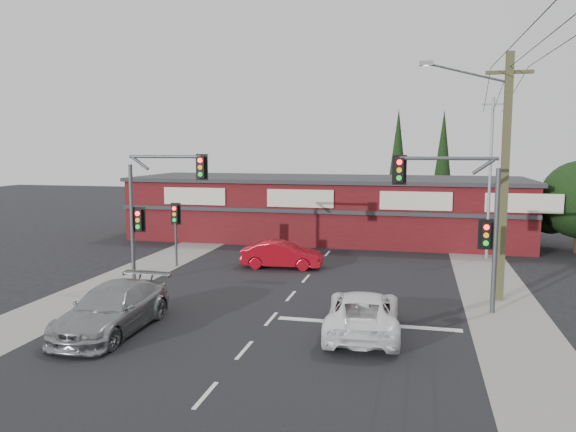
% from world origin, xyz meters
% --- Properties ---
extents(ground, '(120.00, 120.00, 0.00)m').
position_xyz_m(ground, '(0.00, 0.00, 0.00)').
color(ground, black).
rests_on(ground, ground).
extents(road_strip, '(14.00, 70.00, 0.01)m').
position_xyz_m(road_strip, '(0.00, 5.00, 0.01)').
color(road_strip, black).
rests_on(road_strip, ground).
extents(verge_left, '(3.00, 70.00, 0.02)m').
position_xyz_m(verge_left, '(-8.50, 5.00, 0.01)').
color(verge_left, gray).
rests_on(verge_left, ground).
extents(verge_right, '(3.00, 70.00, 0.02)m').
position_xyz_m(verge_right, '(8.50, 5.00, 0.01)').
color(verge_right, gray).
rests_on(verge_right, ground).
extents(stop_line, '(6.50, 0.35, 0.01)m').
position_xyz_m(stop_line, '(3.50, -1.50, 0.01)').
color(stop_line, silver).
rests_on(stop_line, ground).
extents(white_suv, '(2.70, 5.30, 1.43)m').
position_xyz_m(white_suv, '(3.42, -2.45, 0.72)').
color(white_suv, white).
rests_on(white_suv, ground).
extents(silver_suv, '(2.25, 5.49, 1.59)m').
position_xyz_m(silver_suv, '(-4.92, -4.23, 0.80)').
color(silver_suv, gray).
rests_on(silver_suv, ground).
extents(red_sedan, '(4.30, 1.75, 1.39)m').
position_xyz_m(red_sedan, '(-1.71, 6.98, 0.69)').
color(red_sedan, '#9B0914').
rests_on(red_sedan, ground).
extents(lane_dashes, '(0.12, 30.96, 0.01)m').
position_xyz_m(lane_dashes, '(0.00, -3.32, 0.01)').
color(lane_dashes, silver).
rests_on(lane_dashes, ground).
extents(shop_building, '(27.30, 8.40, 4.22)m').
position_xyz_m(shop_building, '(-0.99, 16.99, 2.13)').
color(shop_building, '#490E12').
rests_on(shop_building, ground).
extents(conifer_near, '(1.80, 1.80, 9.25)m').
position_xyz_m(conifer_near, '(3.50, 24.00, 5.48)').
color(conifer_near, '#2D2116').
rests_on(conifer_near, ground).
extents(conifer_far, '(1.80, 1.80, 9.25)m').
position_xyz_m(conifer_far, '(7.00, 26.00, 5.48)').
color(conifer_far, '#2D2116').
rests_on(conifer_far, ground).
extents(traffic_mast_left, '(3.77, 0.27, 5.97)m').
position_xyz_m(traffic_mast_left, '(-6.43, 2.00, 3.93)').
color(traffic_mast_left, '#47494C').
rests_on(traffic_mast_left, ground).
extents(traffic_mast_right, '(3.96, 0.27, 5.97)m').
position_xyz_m(traffic_mast_right, '(6.86, 1.00, 3.95)').
color(traffic_mast_right, '#47494C').
rests_on(traffic_mast_right, ground).
extents(pedestal_signal, '(0.55, 0.27, 3.38)m').
position_xyz_m(pedestal_signal, '(-7.20, 6.01, 2.41)').
color(pedestal_signal, '#47494C').
rests_on(pedestal_signal, ground).
extents(utility_pole, '(4.38, 0.59, 10.00)m').
position_xyz_m(utility_pole, '(8.36, 2.99, 5.40)').
color(utility_pole, brown).
rests_on(utility_pole, ground).
extents(steel_pole, '(1.20, 0.16, 9.00)m').
position_xyz_m(steel_pole, '(9.00, 12.00, 4.70)').
color(steel_pole, gray).
rests_on(steel_pole, ground).
extents(power_lines, '(2.01, 29.00, 1.22)m').
position_xyz_m(power_lines, '(8.47, -2.47, 9.04)').
color(power_lines, black).
rests_on(power_lines, ground).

